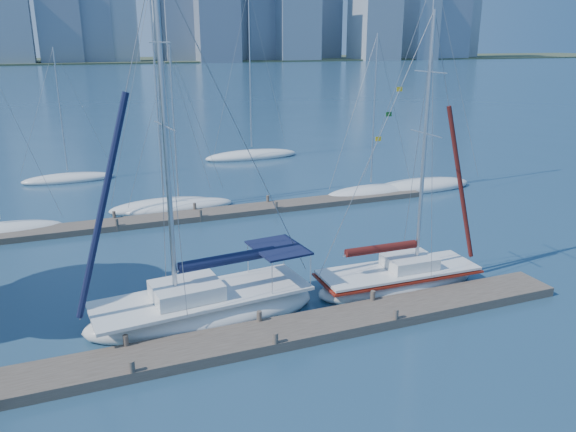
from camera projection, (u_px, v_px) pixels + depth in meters
name	position (u px, v px, depth m)	size (l,w,h in m)	color
ground	(267.00, 341.00, 21.02)	(700.00, 700.00, 0.00)	#18344E
near_dock	(267.00, 336.00, 20.96)	(26.00, 2.00, 0.40)	#494035
far_dock	(213.00, 214.00, 35.87)	(30.00, 1.80, 0.36)	#494035
far_shore	(71.00, 61.00, 305.10)	(800.00, 100.00, 1.50)	#38472D
sailboat_navy	(203.00, 296.00, 22.35)	(9.58, 3.93, 14.06)	silver
sailboat_maroon	(399.00, 267.00, 25.27)	(7.92, 2.75, 12.51)	silver
bg_boat_0	(1.00, 230.00, 32.53)	(7.01, 2.90, 12.02)	silver
bg_boat_1	(164.00, 205.00, 37.34)	(7.48, 4.17, 14.03)	silver
bg_boat_2	(179.00, 206.00, 37.25)	(7.53, 4.56, 10.85)	silver
bg_boat_4	(371.00, 192.00, 40.69)	(7.19, 2.89, 11.58)	silver
bg_boat_5	(420.00, 186.00, 42.29)	(8.85, 5.55, 15.55)	silver
bg_boat_6	(69.00, 178.00, 44.86)	(7.27, 3.39, 10.60)	silver
bg_boat_7	(252.00, 155.00, 53.64)	(9.26, 5.83, 15.65)	silver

